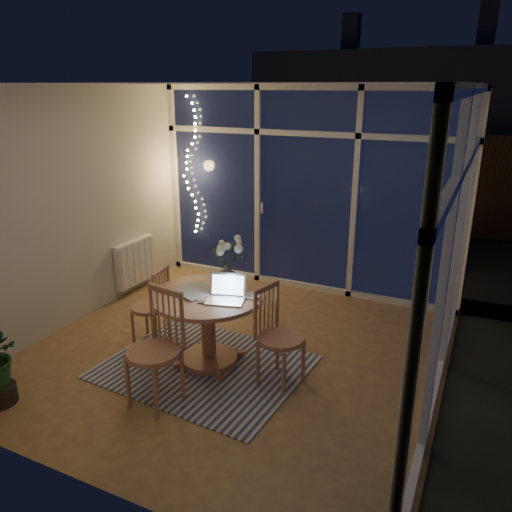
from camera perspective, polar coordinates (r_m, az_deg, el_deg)
name	(u,v)px	position (r m, az deg, el deg)	size (l,w,h in m)	color
floor	(235,353)	(5.19, -2.45, -10.98)	(4.00, 4.00, 0.00)	brown
ceiling	(230,84)	(4.50, -2.94, 19.07)	(4.00, 4.00, 0.00)	white
wall_back	(306,191)	(6.46, 5.75, 7.36)	(4.00, 0.04, 2.60)	beige
wall_front	(75,314)	(3.17, -20.00, -6.26)	(4.00, 0.04, 2.60)	beige
wall_left	(72,209)	(5.87, -20.25, 5.09)	(0.04, 4.00, 2.60)	beige
wall_right	(461,261)	(4.17, 22.37, -0.53)	(0.04, 4.00, 2.60)	beige
window_wall_back	(305,192)	(6.43, 5.63, 7.29)	(4.00, 0.10, 2.60)	white
window_wall_right	(455,260)	(4.17, 21.83, -0.46)	(0.10, 4.00, 2.60)	white
radiator	(135,262)	(6.71, -13.64, -0.64)	(0.10, 0.70, 0.58)	white
fairy_lights	(191,166)	(7.04, -7.45, 10.11)	(0.24, 0.10, 1.85)	#FFD166
garden_patio	(385,237)	(9.49, 14.57, 2.12)	(12.00, 6.00, 0.10)	black
garden_fence	(369,179)	(9.85, 12.75, 8.62)	(11.00, 0.08, 1.80)	#351F13
neighbour_roof	(416,103)	(12.60, 17.86, 16.33)	(7.00, 3.00, 2.20)	#373A42
garden_shrubs	(288,223)	(8.21, 3.66, 3.82)	(0.90, 0.90, 0.90)	black
rug	(204,366)	(4.97, -5.93, -12.45)	(1.86, 1.48, 0.01)	beige
dining_table	(208,329)	(4.87, -5.46, -8.31)	(1.07, 1.07, 0.73)	#A6694B
chair_left	(150,305)	(5.31, -12.06, -5.53)	(0.40, 0.40, 0.85)	#A6694B
chair_right	(281,336)	(4.50, 2.88, -9.17)	(0.43, 0.43, 0.94)	#A6694B
chair_front	(153,350)	(4.29, -11.66, -10.45)	(0.47, 0.47, 1.02)	#A6694B
laptop	(225,289)	(4.51, -3.56, -3.77)	(0.34, 0.29, 0.25)	silver
flower_vase	(227,274)	(4.90, -3.39, -2.09)	(0.20, 0.20, 0.21)	silver
bowl	(252,297)	(4.60, -0.45, -4.66)	(0.15, 0.15, 0.04)	white
newspapers	(198,291)	(4.78, -6.70, -3.99)	(0.36, 0.28, 0.02)	silver
phone	(205,303)	(4.53, -5.87, -5.33)	(0.11, 0.05, 0.01)	black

